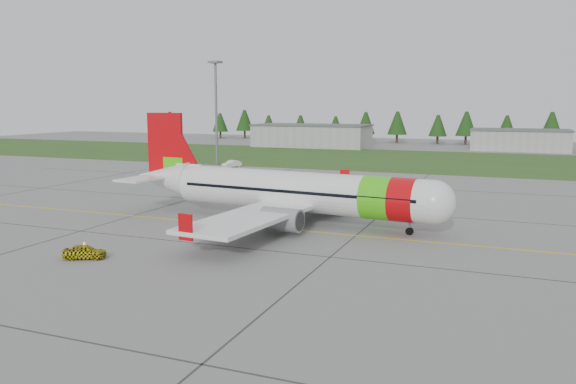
% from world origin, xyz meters
% --- Properties ---
extents(ground, '(320.00, 320.00, 0.00)m').
position_xyz_m(ground, '(0.00, 0.00, 0.00)').
color(ground, gray).
rests_on(ground, ground).
extents(aircraft, '(36.55, 33.83, 11.07)m').
position_xyz_m(aircraft, '(2.21, 11.41, 3.19)').
color(aircraft, white).
rests_on(aircraft, ground).
extents(follow_me_car, '(1.58, 1.67, 3.29)m').
position_xyz_m(follow_me_car, '(-7.82, -7.52, 1.65)').
color(follow_me_car, '#FBEA0D').
rests_on(follow_me_car, ground).
extents(service_van, '(1.82, 1.77, 4.16)m').
position_xyz_m(service_van, '(-26.86, 54.35, 2.08)').
color(service_van, white).
rests_on(service_van, ground).
extents(grass_strip, '(320.00, 50.00, 0.03)m').
position_xyz_m(grass_strip, '(0.00, 82.00, 0.01)').
color(grass_strip, '#30561E').
rests_on(grass_strip, ground).
extents(taxi_guideline, '(120.00, 0.25, 0.02)m').
position_xyz_m(taxi_guideline, '(0.00, 8.00, 0.01)').
color(taxi_guideline, gold).
rests_on(taxi_guideline, ground).
extents(hangar_west, '(32.00, 14.00, 6.00)m').
position_xyz_m(hangar_west, '(-30.00, 110.00, 3.00)').
color(hangar_west, '#A8A8A3').
rests_on(hangar_west, ground).
extents(hangar_east, '(24.00, 12.00, 5.20)m').
position_xyz_m(hangar_east, '(25.00, 118.00, 2.60)').
color(hangar_east, '#A8A8A3').
rests_on(hangar_east, ground).
extents(floodlight_mast, '(0.50, 0.50, 20.00)m').
position_xyz_m(floodlight_mast, '(-32.00, 58.00, 10.00)').
color(floodlight_mast, slate).
rests_on(floodlight_mast, ground).
extents(treeline, '(160.00, 8.00, 10.00)m').
position_xyz_m(treeline, '(0.00, 138.00, 5.00)').
color(treeline, '#1C3F14').
rests_on(treeline, ground).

